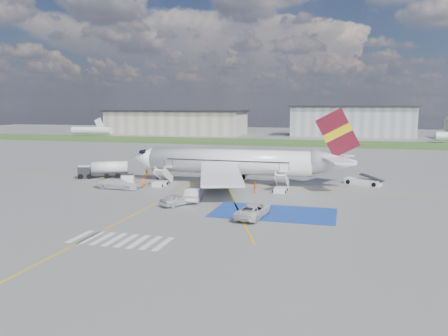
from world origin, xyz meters
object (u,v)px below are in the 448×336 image
Objects in this scene: belt_loader at (363,182)px; van_white_a at (254,208)px; gpu_cart at (128,180)px; car_silver_a at (176,200)px; airliner at (238,162)px; car_silver_b at (193,194)px; fuel_tanker at (104,171)px; van_white_b at (118,182)px.

belt_loader is 27.15m from van_white_a.
gpu_cart is 17.56m from car_silver_a.
car_silver_a is (-3.60, -17.49, -2.65)m from airliner.
airliner reaches higher than car_silver_b.
van_white_a is at bearing -57.10° from fuel_tanker.
car_silver_b is (20.95, -13.45, -0.31)m from fuel_tanker.
gpu_cart is at bearing -161.39° from airliner.
van_white_b is at bearing -3.62° from car_silver_a.
fuel_tanker is at bearing -43.86° from car_silver_b.
van_white_a is (30.08, -19.38, -0.16)m from fuel_tanker.
airliner is 21.61m from van_white_a.
van_white_a is at bearing -93.44° from belt_loader.
fuel_tanker is 24.90m from car_silver_b.
van_white_b is (-12.36, 7.81, 0.26)m from car_silver_a.
gpu_cart is 0.41× the size of car_silver_b.
airliner is 8.48× the size of car_silver_a.
fuel_tanker reaches higher than van_white_b.
van_white_b is at bearing -135.32° from belt_loader.
car_silver_b is (14.04, -8.93, 0.15)m from gpu_cart.
van_white_a is at bearing -71.89° from airliner.
car_silver_b is 10.88m from van_white_a.
car_silver_a is at bearing -62.87° from gpu_cart.
airliner is at bearing -1.43° from gpu_cart.
fuel_tanker is 1.38× the size of belt_loader.
car_silver_b reaches higher than car_silver_a.
airliner is 23.53m from fuel_tanker.
van_white_a is (9.13, -5.93, 0.15)m from car_silver_b.
van_white_b is (0.52, -4.13, 0.29)m from gpu_cart.
car_silver_a is at bearing -113.16° from belt_loader.
fuel_tanker is at bearing -149.86° from belt_loader.
gpu_cart is (6.92, -4.51, -0.46)m from fuel_tanker.
van_white_a is (-12.39, -24.15, 0.57)m from belt_loader.
belt_loader is 1.12× the size of van_white_a.
fuel_tanker is 8.27m from gpu_cart.
car_silver_b is 0.97× the size of van_white_a.
fuel_tanker is at bearing -177.46° from airliner.
gpu_cart is at bearing -141.64° from belt_loader.
fuel_tanker is at bearing -11.04° from car_silver_a.
gpu_cart is at bearing 10.51° from van_white_b.
fuel_tanker is 42.74m from belt_loader.
belt_loader reaches higher than gpu_cart.
fuel_tanker reaches higher than car_silver_b.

